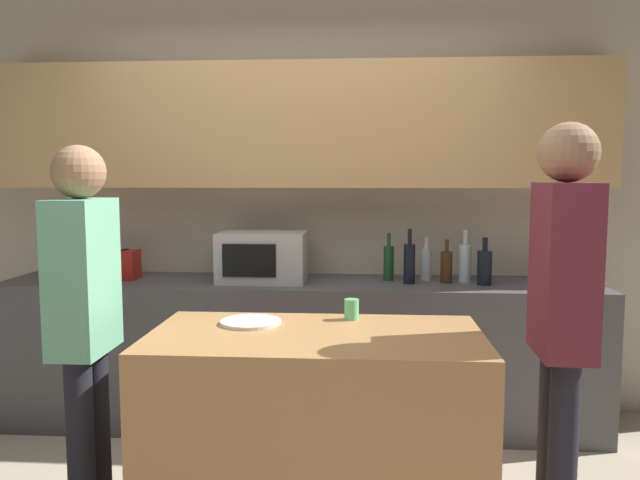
{
  "coord_description": "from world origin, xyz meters",
  "views": [
    {
      "loc": [
        0.39,
        -2.32,
        1.52
      ],
      "look_at": [
        0.2,
        0.37,
        1.24
      ],
      "focal_mm": 35.0,
      "sensor_mm": 36.0,
      "label": 1
    }
  ],
  "objects_px": {
    "bottle_4": "(465,262)",
    "person_left": "(562,304)",
    "toaster": "(117,265)",
    "plate_on_island": "(251,322)",
    "bottle_2": "(426,264)",
    "microwave": "(263,256)",
    "cup_0": "(351,309)",
    "bottle_1": "(409,263)",
    "person_center": "(84,309)",
    "bottle_3": "(446,266)",
    "bottle_5": "(484,267)",
    "bottle_0": "(389,262)",
    "potted_plant": "(556,251)"
  },
  "relations": [
    {
      "from": "toaster",
      "to": "bottle_1",
      "type": "height_order",
      "value": "bottle_1"
    },
    {
      "from": "bottle_0",
      "to": "person_center",
      "type": "relative_size",
      "value": 0.18
    },
    {
      "from": "bottle_5",
      "to": "plate_on_island",
      "type": "distance_m",
      "value": 1.61
    },
    {
      "from": "microwave",
      "to": "bottle_3",
      "type": "relative_size",
      "value": 1.99
    },
    {
      "from": "person_left",
      "to": "bottle_0",
      "type": "bearing_deg",
      "value": 26.1
    },
    {
      "from": "bottle_1",
      "to": "bottle_4",
      "type": "distance_m",
      "value": 0.34
    },
    {
      "from": "bottle_0",
      "to": "bottle_2",
      "type": "distance_m",
      "value": 0.23
    },
    {
      "from": "bottle_0",
      "to": "bottle_3",
      "type": "xyz_separation_m",
      "value": [
        0.34,
        -0.06,
        -0.01
      ]
    },
    {
      "from": "microwave",
      "to": "bottle_1",
      "type": "bearing_deg",
      "value": -2.09
    },
    {
      "from": "bottle_4",
      "to": "person_left",
      "type": "relative_size",
      "value": 0.18
    },
    {
      "from": "bottle_2",
      "to": "cup_0",
      "type": "xyz_separation_m",
      "value": [
        -0.43,
        -1.13,
        -0.05
      ]
    },
    {
      "from": "plate_on_island",
      "to": "person_center",
      "type": "relative_size",
      "value": 0.16
    },
    {
      "from": "bottle_0",
      "to": "microwave",
      "type": "bearing_deg",
      "value": -174.9
    },
    {
      "from": "microwave",
      "to": "bottle_3",
      "type": "height_order",
      "value": "microwave"
    },
    {
      "from": "toaster",
      "to": "person_left",
      "type": "xyz_separation_m",
      "value": [
        2.29,
        -1.31,
        0.06
      ]
    },
    {
      "from": "bottle_2",
      "to": "person_left",
      "type": "bearing_deg",
      "value": -75.03
    },
    {
      "from": "plate_on_island",
      "to": "person_left",
      "type": "xyz_separation_m",
      "value": [
        1.24,
        -0.18,
        0.13
      ]
    },
    {
      "from": "potted_plant",
      "to": "bottle_3",
      "type": "xyz_separation_m",
      "value": [
        -0.63,
        0.01,
        -0.1
      ]
    },
    {
      "from": "microwave",
      "to": "bottle_5",
      "type": "bearing_deg",
      "value": -2.03
    },
    {
      "from": "plate_on_island",
      "to": "person_center",
      "type": "height_order",
      "value": "person_center"
    },
    {
      "from": "bottle_1",
      "to": "bottle_4",
      "type": "bearing_deg",
      "value": 12.07
    },
    {
      "from": "person_center",
      "to": "potted_plant",
      "type": "bearing_deg",
      "value": 118.95
    },
    {
      "from": "bottle_5",
      "to": "cup_0",
      "type": "relative_size",
      "value": 3.09
    },
    {
      "from": "bottle_1",
      "to": "bottle_2",
      "type": "xyz_separation_m",
      "value": [
        0.11,
        0.13,
        -0.02
      ]
    },
    {
      "from": "toaster",
      "to": "plate_on_island",
      "type": "xyz_separation_m",
      "value": [
        1.05,
        -1.14,
        -0.07
      ]
    },
    {
      "from": "bottle_3",
      "to": "bottle_5",
      "type": "distance_m",
      "value": 0.22
    },
    {
      "from": "bottle_3",
      "to": "plate_on_island",
      "type": "distance_m",
      "value": 1.51
    },
    {
      "from": "microwave",
      "to": "person_center",
      "type": "height_order",
      "value": "person_center"
    },
    {
      "from": "microwave",
      "to": "bottle_1",
      "type": "relative_size",
      "value": 1.59
    },
    {
      "from": "bottle_4",
      "to": "person_left",
      "type": "bearing_deg",
      "value": -83.57
    },
    {
      "from": "bottle_5",
      "to": "person_center",
      "type": "distance_m",
      "value": 2.23
    },
    {
      "from": "bottle_2",
      "to": "person_center",
      "type": "height_order",
      "value": "person_center"
    },
    {
      "from": "potted_plant",
      "to": "person_left",
      "type": "relative_size",
      "value": 0.23
    },
    {
      "from": "bottle_4",
      "to": "bottle_5",
      "type": "relative_size",
      "value": 1.13
    },
    {
      "from": "bottle_2",
      "to": "person_left",
      "type": "distance_m",
      "value": 1.46
    },
    {
      "from": "bottle_5",
      "to": "plate_on_island",
      "type": "bearing_deg",
      "value": -137.44
    },
    {
      "from": "bottle_1",
      "to": "person_center",
      "type": "relative_size",
      "value": 0.2
    },
    {
      "from": "potted_plant",
      "to": "cup_0",
      "type": "xyz_separation_m",
      "value": [
        -1.18,
        -1.03,
        -0.14
      ]
    },
    {
      "from": "bottle_2",
      "to": "microwave",
      "type": "bearing_deg",
      "value": -174.29
    },
    {
      "from": "cup_0",
      "to": "bottle_1",
      "type": "bearing_deg",
      "value": 71.98
    },
    {
      "from": "bottle_3",
      "to": "bottle_4",
      "type": "xyz_separation_m",
      "value": [
        0.11,
        0.03,
        0.02
      ]
    },
    {
      "from": "bottle_3",
      "to": "plate_on_island",
      "type": "relative_size",
      "value": 1.0
    },
    {
      "from": "person_left",
      "to": "microwave",
      "type": "bearing_deg",
      "value": 48.61
    },
    {
      "from": "person_left",
      "to": "bottle_4",
      "type": "bearing_deg",
      "value": 8.81
    },
    {
      "from": "bottle_5",
      "to": "bottle_0",
      "type": "bearing_deg",
      "value": 168.29
    },
    {
      "from": "microwave",
      "to": "bottle_5",
      "type": "height_order",
      "value": "microwave"
    },
    {
      "from": "person_center",
      "to": "plate_on_island",
      "type": "bearing_deg",
      "value": 101.87
    },
    {
      "from": "bottle_0",
      "to": "cup_0",
      "type": "xyz_separation_m",
      "value": [
        -0.21,
        -1.1,
        -0.06
      ]
    },
    {
      "from": "bottle_1",
      "to": "potted_plant",
      "type": "bearing_deg",
      "value": 2.26
    },
    {
      "from": "bottle_2",
      "to": "bottle_3",
      "type": "bearing_deg",
      "value": -39.18
    }
  ]
}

